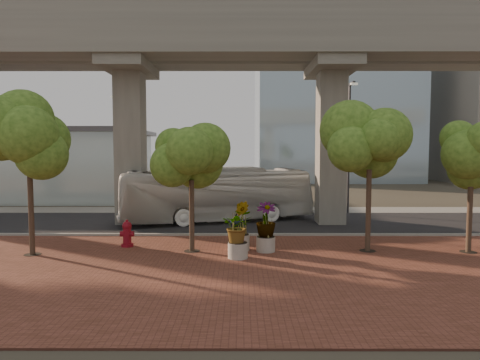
{
  "coord_description": "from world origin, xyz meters",
  "views": [
    {
      "loc": [
        0.64,
        -23.64,
        4.43
      ],
      "look_at": [
        0.56,
        0.5,
        2.74
      ],
      "focal_mm": 32.0,
      "sensor_mm": 36.0,
      "label": 1
    }
  ],
  "objects": [
    {
      "name": "transit_viaduct",
      "position": [
        0.0,
        2.0,
        7.29
      ],
      "size": [
        72.0,
        5.6,
        12.4
      ],
      "color": "gray",
      "rests_on": "ground"
    },
    {
      "name": "far_sidewalk",
      "position": [
        0.0,
        7.5,
        0.03
      ],
      "size": [
        90.0,
        3.0,
        0.06
      ],
      "primitive_type": "cube",
      "color": "gray",
      "rests_on": "ground"
    },
    {
      "name": "street_tree_far_east",
      "position": [
        10.39,
        -5.52,
        4.17
      ],
      "size": [
        3.51,
        3.51,
        5.73
      ],
      "color": "#4F3C2D",
      "rests_on": "ground"
    },
    {
      "name": "brick_plaza",
      "position": [
        0.0,
        -8.0,
        0.03
      ],
      "size": [
        70.0,
        13.0,
        0.06
      ],
      "primitive_type": "cube",
      "color": "brown",
      "rests_on": "ground"
    },
    {
      "name": "street_tree_near_east",
      "position": [
        6.13,
        -5.32,
        4.76
      ],
      "size": [
        4.02,
        4.02,
        6.55
      ],
      "color": "#4F3C2D",
      "rests_on": "ground"
    },
    {
      "name": "planter_right",
      "position": [
        1.69,
        -5.42,
        1.35
      ],
      "size": [
        2.0,
        2.0,
        2.13
      ],
      "color": "#A09C91",
      "rests_on": "ground"
    },
    {
      "name": "transit_bus",
      "position": [
        -0.89,
        2.57,
        1.66
      ],
      "size": [
        12.18,
        6.39,
        3.32
      ],
      "primitive_type": "imported",
      "rotation": [
        0.0,
        0.0,
        1.89
      ],
      "color": "silver",
      "rests_on": "ground"
    },
    {
      "name": "curb_strip",
      "position": [
        0.0,
        -2.0,
        0.08
      ],
      "size": [
        70.0,
        0.25,
        0.16
      ],
      "primitive_type": "cube",
      "color": "gray",
      "rests_on": "ground"
    },
    {
      "name": "streetlamp_west",
      "position": [
        -7.91,
        6.21,
        4.75
      ],
      "size": [
        0.4,
        1.18,
        8.14
      ],
      "color": "#333237",
      "rests_on": "ground"
    },
    {
      "name": "street_tree_far_west",
      "position": [
        -8.12,
        -6.03,
        4.71
      ],
      "size": [
        4.02,
        4.02,
        6.5
      ],
      "color": "#4F3C2D",
      "rests_on": "ground"
    },
    {
      "name": "asphalt_road",
      "position": [
        0.0,
        2.0,
        0.02
      ],
      "size": [
        90.0,
        8.0,
        0.04
      ],
      "primitive_type": "cube",
      "color": "black",
      "rests_on": "ground"
    },
    {
      "name": "planter_front",
      "position": [
        0.5,
        -6.58,
        1.26
      ],
      "size": [
        1.8,
        1.8,
        1.98
      ],
      "color": "#A49F94",
      "rests_on": "ground"
    },
    {
      "name": "streetlamp_east",
      "position": [
        8.09,
        5.94,
        5.22
      ],
      "size": [
        0.44,
        1.3,
        8.95
      ],
      "color": "#2D2D32",
      "rests_on": "ground"
    },
    {
      "name": "planter_left",
      "position": [
        0.55,
        -5.21,
        1.38
      ],
      "size": [
        1.98,
        1.98,
        2.18
      ],
      "color": "#AEAA9D",
      "rests_on": "ground"
    },
    {
      "name": "ground",
      "position": [
        0.0,
        0.0,
        0.0
      ],
      "size": [
        160.0,
        160.0,
        0.0
      ],
      "primitive_type": "plane",
      "color": "#393429",
      "rests_on": "ground"
    },
    {
      "name": "street_tree_near_west",
      "position": [
        -1.5,
        -5.39,
        4.22
      ],
      "size": [
        3.73,
        3.73,
        5.87
      ],
      "color": "#4F3C2D",
      "rests_on": "ground"
    },
    {
      "name": "fire_hydrant",
      "position": [
        -4.55,
        -4.51,
        0.64
      ],
      "size": [
        0.61,
        0.55,
        1.22
      ],
      "color": "maroon",
      "rests_on": "ground"
    },
    {
      "name": "station_pavilion",
      "position": [
        -20.0,
        16.0,
        3.22
      ],
      "size": [
        23.0,
        13.0,
        6.3
      ],
      "color": "silver",
      "rests_on": "ground"
    }
  ]
}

